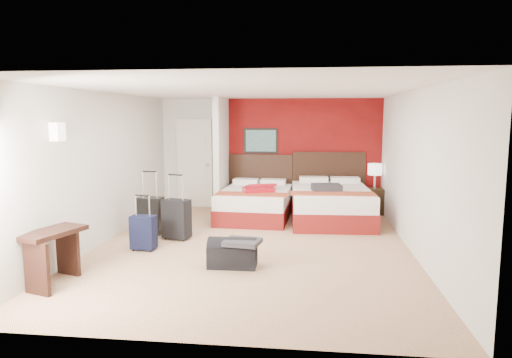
# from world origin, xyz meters

# --- Properties ---
(ground) EXTENTS (6.50, 6.50, 0.00)m
(ground) POSITION_xyz_m (0.00, 0.00, 0.00)
(ground) COLOR tan
(ground) RESTS_ON ground
(room_walls) EXTENTS (5.02, 6.52, 2.50)m
(room_walls) POSITION_xyz_m (-1.40, 1.42, 1.26)
(room_walls) COLOR silver
(room_walls) RESTS_ON ground
(red_accent_panel) EXTENTS (3.50, 0.04, 2.50)m
(red_accent_panel) POSITION_xyz_m (0.75, 3.23, 1.25)
(red_accent_panel) COLOR maroon
(red_accent_panel) RESTS_ON ground
(partition_wall) EXTENTS (0.12, 1.20, 2.50)m
(partition_wall) POSITION_xyz_m (-1.00, 2.61, 1.25)
(partition_wall) COLOR silver
(partition_wall) RESTS_ON ground
(entry_door) EXTENTS (0.82, 0.06, 2.05)m
(entry_door) POSITION_xyz_m (-1.75, 3.20, 1.02)
(entry_door) COLOR silver
(entry_door) RESTS_ON ground
(bed_left) EXTENTS (1.48, 2.04, 0.59)m
(bed_left) POSITION_xyz_m (-0.20, 2.11, 0.30)
(bed_left) COLOR silver
(bed_left) RESTS_ON ground
(bed_right) EXTENTS (1.66, 2.28, 0.66)m
(bed_right) POSITION_xyz_m (1.34, 2.02, 0.33)
(bed_right) COLOR silver
(bed_right) RESTS_ON ground
(red_suitcase_open) EXTENTS (0.83, 0.96, 0.10)m
(red_suitcase_open) POSITION_xyz_m (-0.10, 2.01, 0.64)
(red_suitcase_open) COLOR #A20D1A
(red_suitcase_open) RESTS_ON bed_left
(jacket_bundle) EXTENTS (0.60, 0.51, 0.13)m
(jacket_bundle) POSITION_xyz_m (1.24, 1.72, 0.73)
(jacket_bundle) COLOR #313135
(jacket_bundle) RESTS_ON bed_right
(nightstand) EXTENTS (0.41, 0.41, 0.55)m
(nightstand) POSITION_xyz_m (2.31, 2.83, 0.28)
(nightstand) COLOR black
(nightstand) RESTS_ON ground
(table_lamp) EXTENTS (0.34, 0.34, 0.54)m
(table_lamp) POSITION_xyz_m (2.31, 2.83, 0.82)
(table_lamp) COLOR white
(table_lamp) RESTS_ON nightstand
(suitcase_black) EXTENTS (0.46, 0.31, 0.64)m
(suitcase_black) POSITION_xyz_m (-1.90, 0.58, 0.32)
(suitcase_black) COLOR black
(suitcase_black) RESTS_ON ground
(suitcase_charcoal) EXTENTS (0.50, 0.37, 0.66)m
(suitcase_charcoal) POSITION_xyz_m (-1.35, 0.31, 0.33)
(suitcase_charcoal) COLOR black
(suitcase_charcoal) RESTS_ON ground
(suitcase_navy) EXTENTS (0.39, 0.26, 0.52)m
(suitcase_navy) POSITION_xyz_m (-1.68, -0.39, 0.26)
(suitcase_navy) COLOR black
(suitcase_navy) RESTS_ON ground
(duffel_bag) EXTENTS (0.68, 0.37, 0.34)m
(duffel_bag) POSITION_xyz_m (-0.15, -1.03, 0.17)
(duffel_bag) COLOR black
(duffel_bag) RESTS_ON ground
(jacket_draped) EXTENTS (0.54, 0.48, 0.06)m
(jacket_draped) POSITION_xyz_m (-0.00, -1.08, 0.37)
(jacket_draped) COLOR #333237
(jacket_draped) RESTS_ON duffel_bag
(desk) EXTENTS (0.64, 0.92, 0.70)m
(desk) POSITION_xyz_m (-2.28, -1.95, 0.35)
(desk) COLOR black
(desk) RESTS_ON ground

